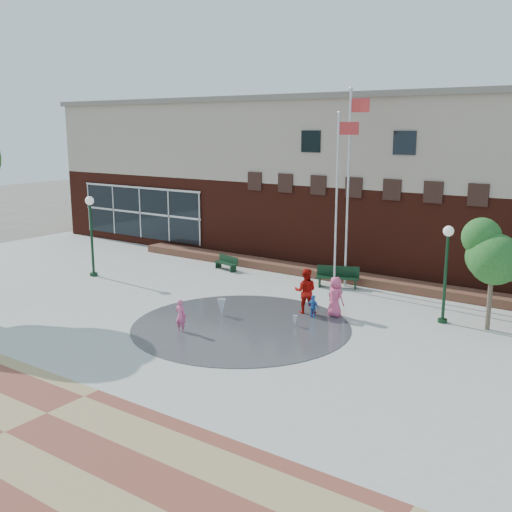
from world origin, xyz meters
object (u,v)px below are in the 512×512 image
Objects in this scene: flagpole_left at (349,179)px; child_splash at (181,316)px; bench_left at (226,266)px; flagpole_right at (338,192)px.

flagpole_left is 10.70m from child_splash.
child_splash is at bearing -47.81° from bench_left.
flagpole_right reaches higher than bench_left.
flagpole_left is 0.91m from flagpole_right.
child_splash is (-1.85, -8.81, -3.95)m from flagpole_right.
flagpole_right is at bearing -100.61° from flagpole_left.
flagpole_left is at bearing 19.76° from bench_left.
flagpole_left is 1.13× the size of flagpole_right.
flagpole_left reaches higher than child_splash.
child_splash is at bearing -112.40° from flagpole_right.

